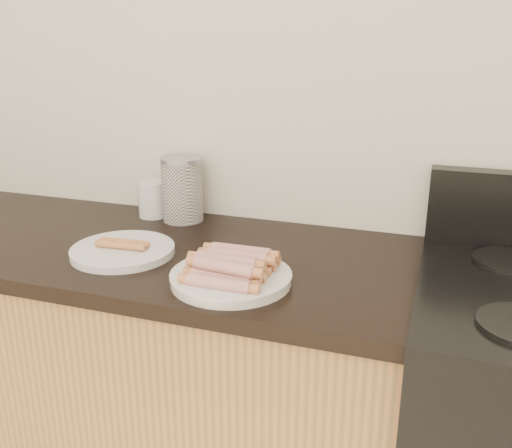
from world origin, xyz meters
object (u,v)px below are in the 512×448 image
(main_plate, at_px, (231,279))
(side_plate, at_px, (123,251))
(canister, at_px, (182,189))
(mug, at_px, (153,199))

(main_plate, distance_m, side_plate, 0.34)
(canister, bearing_deg, side_plate, -94.78)
(canister, relative_size, mug, 1.75)
(side_plate, xyz_separation_m, canister, (0.03, 0.31, 0.09))
(side_plate, xyz_separation_m, mug, (-0.08, 0.31, 0.05))
(side_plate, relative_size, mug, 2.41)
(canister, distance_m, mug, 0.11)
(main_plate, relative_size, side_plate, 1.04)
(main_plate, xyz_separation_m, mug, (-0.41, 0.38, 0.05))
(main_plate, distance_m, mug, 0.56)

